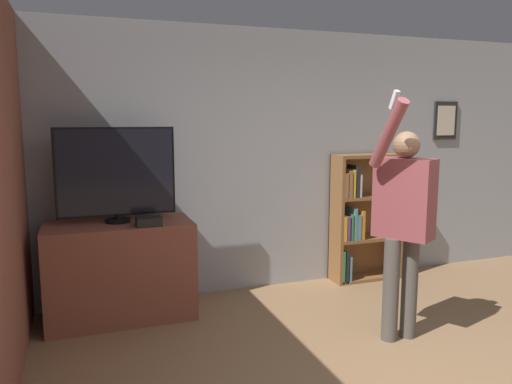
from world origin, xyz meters
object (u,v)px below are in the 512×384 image
game_console (149,221)px  person (404,215)px  television (116,174)px  bookshelf (360,218)px

game_console → person: 2.14m
television → person: size_ratio=0.51×
person → bookshelf: bearing=130.4°
person → game_console: bearing=-149.6°
television → game_console: television is taller
television → person: (2.11, -1.25, -0.28)m
television → person: 2.47m
television → bookshelf: bearing=4.1°
television → game_console: size_ratio=4.76×
bookshelf → person: size_ratio=0.70×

